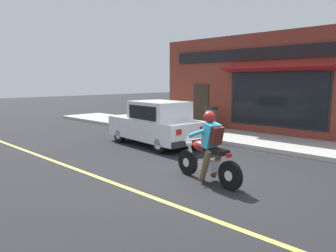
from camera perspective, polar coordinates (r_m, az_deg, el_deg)
The scene contains 8 objects.
ground_plane at distance 7.89m, azimuth 6.96°, elevation -8.98°, with size 80.00×80.00×0.00m, color black.
sidewalk_curb at distance 13.47m, azimuth 9.67°, elevation -1.64°, with size 2.60×22.00×0.14m, color #ADAAA3.
lane_stripe at distance 8.97m, azimuth -16.01°, elevation -7.13°, with size 0.12×19.80×0.01m, color #D1C64C.
storefront_building at distance 14.36m, azimuth 14.73°, elevation 6.97°, with size 1.25×9.42×4.20m.
motorcycle_with_rider at distance 7.44m, azimuth 7.03°, elevation -4.63°, with size 0.65×2.01×1.62m.
car_hatchback at distance 11.59m, azimuth -2.10°, elevation 0.39°, with size 2.00×3.92×1.57m.
trash_bin at distance 14.56m, azimuth 7.49°, elevation 1.37°, with size 0.56×0.56×0.98m.
fire_hydrant at distance 15.65m, azimuth -1.57°, elevation 1.65°, with size 0.36×0.24×0.88m.
Camera 1 is at (-5.99, -4.59, 2.29)m, focal length 35.00 mm.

